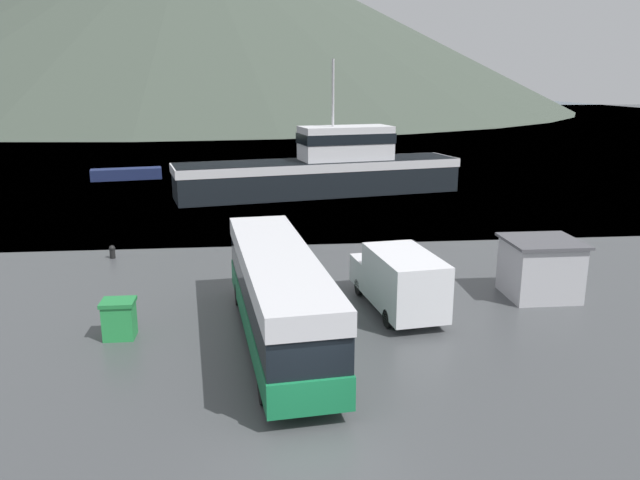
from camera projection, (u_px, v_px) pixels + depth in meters
ground_plane at (313, 455)px, 15.59m from camera, size 400.00×400.00×0.00m
water_surface at (262, 117)px, 150.65m from camera, size 240.00×240.00×0.00m
hill_backdrop at (195, 15)px, 193.45m from camera, size 226.44×226.44×56.38m
tour_bus at (278, 293)px, 21.79m from camera, size 3.72×12.08×3.32m
delivery_van at (399, 279)px, 24.96m from camera, size 2.99×6.28×2.53m
fishing_boat at (324, 169)px, 50.17m from camera, size 23.49×9.36×10.59m
storage_bin at (119, 319)px, 22.49m from camera, size 1.19×1.03×1.43m
dock_kiosk at (540, 268)px, 26.64m from camera, size 3.07×2.92×2.52m
small_boat at (126, 174)px, 57.79m from camera, size 6.49×2.78×1.02m
mooring_bollard at (112, 251)px, 32.52m from camera, size 0.32×0.32×0.70m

